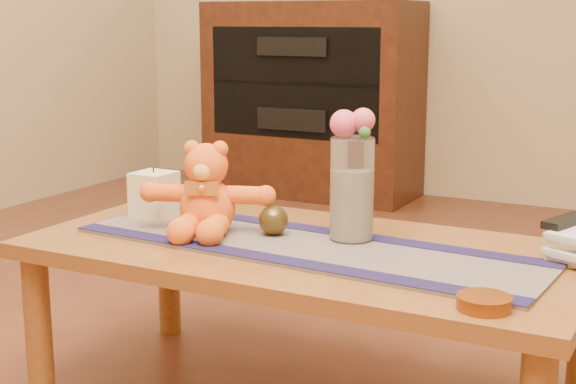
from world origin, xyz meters
The scene contains 28 objects.
coffee_table_top centered at (0.00, 0.00, 0.43)m, with size 1.40×0.70×0.04m, color brown.
table_leg_fl centered at (-0.64, -0.29, 0.21)m, with size 0.07×0.07×0.41m, color brown.
table_leg_bl centered at (-0.64, 0.29, 0.21)m, with size 0.07×0.07×0.41m, color brown.
persian_runner centered at (0.01, -0.03, 0.45)m, with size 1.20×0.35×0.01m, color #17163F.
runner_border_near centered at (0.00, -0.17, 0.46)m, with size 1.20×0.06×0.00m, color #1A1540.
runner_border_far centered at (0.02, 0.12, 0.46)m, with size 1.20×0.06×0.00m, color #1A1540.
teddy_bear centered at (-0.28, -0.03, 0.57)m, with size 0.34×0.28×0.23m, color orange, non-canonical shape.
pillar_candle centered at (-0.50, 0.04, 0.52)m, with size 0.11×0.11×0.13m, color beige.
candle_wick centered at (-0.50, 0.04, 0.59)m, with size 0.00×0.00×0.01m, color black.
glass_vase centered at (0.09, 0.07, 0.59)m, with size 0.11×0.11×0.26m, color silver.
potpourri_fill centered at (0.09, 0.07, 0.55)m, with size 0.09×0.09×0.18m, color beige.
rose_left centered at (0.07, 0.06, 0.75)m, with size 0.07×0.07×0.07m, color #EC536F.
rose_right centered at (0.12, 0.08, 0.76)m, with size 0.06×0.06×0.06m, color #EC536F.
blue_flower_back centered at (0.10, 0.11, 0.75)m, with size 0.04×0.04×0.04m, color #504EAA.
blue_flower_side centered at (0.06, 0.09, 0.74)m, with size 0.04×0.04×0.04m, color #504EAA.
leaf_sprig centered at (0.13, 0.05, 0.74)m, with size 0.03×0.03×0.03m, color #33662D.
bronze_ball centered at (-0.10, 0.02, 0.50)m, with size 0.08×0.08×0.08m, color #483918.
book_bottom centered at (0.60, 0.21, 0.46)m, with size 0.17×0.22×0.02m, color beige.
book_lower centered at (0.60, 0.21, 0.48)m, with size 0.16×0.22×0.02m, color beige.
book_upper centered at (0.59, 0.22, 0.50)m, with size 0.17×0.22×0.02m, color beige.
book_top centered at (0.60, 0.21, 0.52)m, with size 0.16×0.22×0.02m, color beige.
tv_remote centered at (0.59, 0.20, 0.54)m, with size 0.04×0.16×0.02m, color black.
amber_dish centered at (0.52, -0.26, 0.46)m, with size 0.11×0.11×0.03m, color #BF5914.
media_cabinet centered at (-1.20, 2.48, 0.55)m, with size 1.20×0.50×1.10m, color black.
cabinet_cavity centered at (-1.20, 2.25, 0.66)m, with size 1.02×0.03×0.61m, color black.
cabinet_shelf centered at (-1.20, 2.33, 0.66)m, with size 1.02×0.20×0.03m, color black.
stereo_upper centered at (-1.20, 2.35, 0.86)m, with size 0.42×0.28×0.10m, color black.
stereo_lower centered at (-1.20, 2.35, 0.46)m, with size 0.42×0.28×0.12m, color black.
Camera 1 is at (0.90, -1.80, 1.01)m, focal length 51.75 mm.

